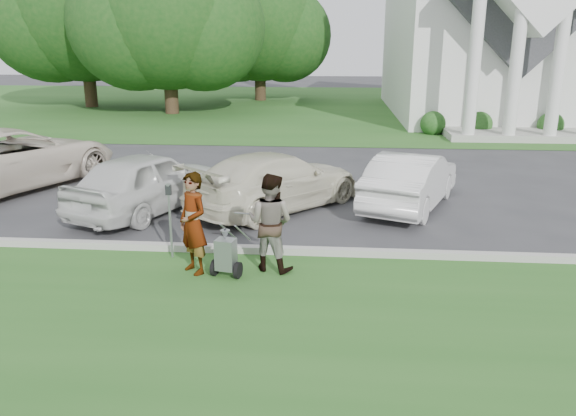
# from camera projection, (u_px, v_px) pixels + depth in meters

# --- Properties ---
(ground) EXTENTS (120.00, 120.00, 0.00)m
(ground) POSITION_uv_depth(u_px,v_px,m) (265.00, 265.00, 10.16)
(ground) COLOR #333335
(ground) RESTS_ON ground
(grass_strip) EXTENTS (80.00, 7.00, 0.01)m
(grass_strip) POSITION_uv_depth(u_px,v_px,m) (237.00, 352.00, 7.29)
(grass_strip) COLOR #285A1E
(grass_strip) RESTS_ON ground
(church_lawn) EXTENTS (80.00, 30.00, 0.01)m
(church_lawn) POSITION_uv_depth(u_px,v_px,m) (316.00, 105.00, 35.97)
(church_lawn) COLOR #285A1E
(church_lawn) RESTS_ON ground
(curb) EXTENTS (80.00, 0.18, 0.15)m
(curb) POSITION_uv_depth(u_px,v_px,m) (269.00, 250.00, 10.67)
(curb) COLOR #9E9E93
(curb) RESTS_ON ground
(church) EXTENTS (9.19, 19.00, 24.10)m
(church) POSITION_uv_depth(u_px,v_px,m) (484.00, 2.00, 29.86)
(church) COLOR white
(church) RESTS_ON ground
(tree_left) EXTENTS (10.63, 8.40, 9.71)m
(tree_left) POSITION_uv_depth(u_px,v_px,m) (167.00, 19.00, 30.36)
(tree_left) COLOR #332316
(tree_left) RESTS_ON ground
(tree_far) EXTENTS (11.64, 9.20, 10.73)m
(tree_far) POSITION_uv_depth(u_px,v_px,m) (82.00, 11.00, 33.54)
(tree_far) COLOR #332316
(tree_far) RESTS_ON ground
(tree_back) EXTENTS (9.61, 7.60, 8.89)m
(tree_back) POSITION_uv_depth(u_px,v_px,m) (259.00, 29.00, 37.80)
(tree_back) COLOR #332316
(tree_back) RESTS_ON ground
(striping_cart) EXTENTS (0.60, 1.04, 0.92)m
(striping_cart) POSITION_uv_depth(u_px,v_px,m) (226.00, 255.00, 9.54)
(striping_cart) COLOR black
(striping_cart) RESTS_ON ground
(person_left) EXTENTS (0.76, 0.75, 1.78)m
(person_left) POSITION_uv_depth(u_px,v_px,m) (193.00, 224.00, 9.58)
(person_left) COLOR #999999
(person_left) RESTS_ON ground
(person_right) EXTENTS (1.01, 0.89, 1.73)m
(person_right) POSITION_uv_depth(u_px,v_px,m) (270.00, 223.00, 9.71)
(person_right) COLOR #999999
(person_right) RESTS_ON ground
(parking_meter_near) EXTENTS (0.10, 0.09, 1.42)m
(parking_meter_near) POSITION_uv_depth(u_px,v_px,m) (170.00, 212.00, 10.25)
(parking_meter_near) COLOR gray
(parking_meter_near) RESTS_ON ground
(car_a) EXTENTS (4.87, 6.63, 1.68)m
(car_a) POSITION_uv_depth(u_px,v_px,m) (10.00, 158.00, 15.34)
(car_a) COLOR beige
(car_a) RESTS_ON ground
(car_b) EXTENTS (3.19, 4.61, 1.46)m
(car_b) POSITION_uv_depth(u_px,v_px,m) (147.00, 181.00, 13.21)
(car_b) COLOR silver
(car_b) RESTS_ON ground
(car_c) EXTENTS (4.52, 4.86, 1.37)m
(car_c) POSITION_uv_depth(u_px,v_px,m) (276.00, 181.00, 13.41)
(car_c) COLOR beige
(car_c) RESTS_ON ground
(car_d) EXTENTS (2.84, 4.32, 1.35)m
(car_d) POSITION_uv_depth(u_px,v_px,m) (411.00, 180.00, 13.57)
(car_d) COLOR silver
(car_d) RESTS_ON ground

